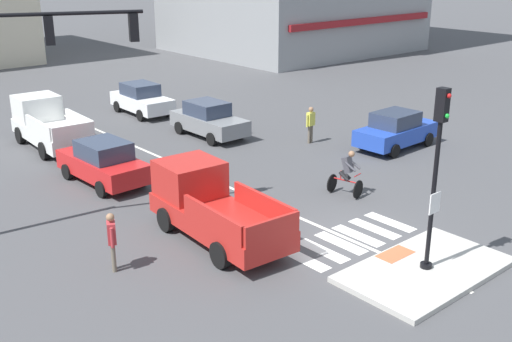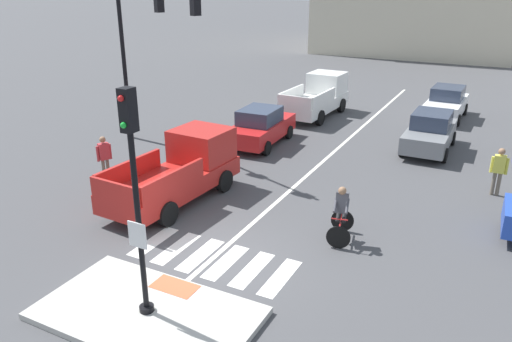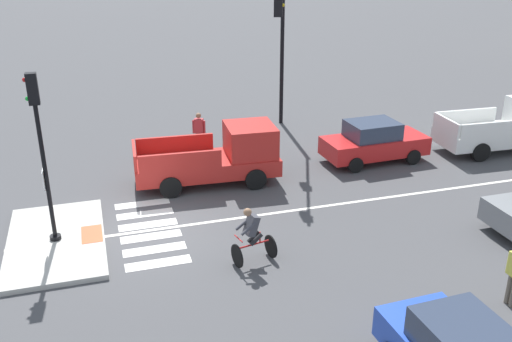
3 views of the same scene
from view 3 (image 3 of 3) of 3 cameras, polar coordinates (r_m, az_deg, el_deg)
name	(u,v)px [view 3 (image 3 of 3)]	position (r m, az deg, el deg)	size (l,w,h in m)	color
ground_plane	(146,231)	(17.57, -11.08, -5.98)	(300.00, 300.00, 0.00)	#474749
traffic_island	(56,241)	(17.55, -19.51, -6.70)	(4.77, 2.73, 0.15)	#B2AFA8
tactile_pad_front	(92,234)	(17.46, -16.23, -6.12)	(1.10, 0.60, 0.01)	#DB5B38
signal_pole	(41,144)	(16.37, -20.89, 2.56)	(0.44, 0.38, 4.88)	black
crosswalk_stripe_a	(142,204)	(19.31, -11.39, -3.26)	(0.44, 1.80, 0.01)	silver
crosswalk_stripe_b	(145,214)	(18.61, -11.13, -4.26)	(0.44, 1.80, 0.01)	silver
crosswalk_stripe_c	(148,225)	(17.92, -10.84, -5.35)	(0.44, 1.80, 0.01)	silver
crosswalk_stripe_d	(151,236)	(17.24, -10.53, -6.51)	(0.44, 1.80, 0.01)	silver
crosswalk_stripe_e	(155,249)	(16.56, -10.19, -7.78)	(0.44, 1.80, 0.01)	silver
crosswalk_stripe_f	(158,263)	(15.89, -9.83, -9.15)	(0.44, 1.80, 0.01)	silver
lane_centre_line	(432,191)	(20.80, 17.37, -1.95)	(0.14, 28.00, 0.01)	silver
traffic_light_mast	(281,28)	(24.39, 2.56, 14.22)	(5.60, 2.30, 6.77)	black
car_red_westbound_far	(374,142)	(22.73, 11.80, 2.91)	(1.98, 4.17, 1.64)	red
pickup_truck_red_westbound_near	(220,157)	(20.29, -3.67, 1.45)	(2.28, 5.20, 2.08)	red
pickup_truck_white_westbound_distant	(509,127)	(25.72, 24.18, 4.07)	(2.23, 5.18, 2.08)	white
cyclist	(252,234)	(15.28, -0.40, -6.40)	(0.87, 1.20, 1.68)	black
pedestrian_at_curb_left	(199,129)	(23.32, -5.77, 4.23)	(0.35, 0.51, 1.67)	#6B6051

